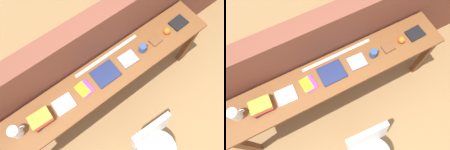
% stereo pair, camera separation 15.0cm
% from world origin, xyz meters
% --- Properties ---
extents(ground_plane, '(40.00, 40.00, 0.00)m').
position_xyz_m(ground_plane, '(0.00, 0.00, 0.00)').
color(ground_plane, '#9E7547').
extents(brick_wall_back, '(6.00, 0.20, 1.38)m').
position_xyz_m(brick_wall_back, '(0.00, 0.64, 0.69)').
color(brick_wall_back, brown).
rests_on(brick_wall_back, ground).
extents(sideboard, '(2.50, 0.44, 0.88)m').
position_xyz_m(sideboard, '(0.00, 0.30, 0.74)').
color(sideboard, brown).
rests_on(sideboard, ground).
extents(chair_white_moulded, '(0.47, 0.48, 0.89)m').
position_xyz_m(chair_white_moulded, '(-0.03, -0.53, 0.53)').
color(chair_white_moulded, silver).
rests_on(chair_white_moulded, ground).
extents(pitcher_white, '(0.14, 0.10, 0.18)m').
position_xyz_m(pitcher_white, '(-1.04, 0.32, 0.96)').
color(pitcher_white, white).
rests_on(pitcher_white, sideboard).
extents(book_stack_leftmost, '(0.21, 0.17, 0.09)m').
position_xyz_m(book_stack_leftmost, '(-0.80, 0.30, 0.92)').
color(book_stack_leftmost, black).
rests_on(book_stack_leftmost, sideboard).
extents(magazine_cycling, '(0.20, 0.17, 0.01)m').
position_xyz_m(magazine_cycling, '(-0.56, 0.30, 0.89)').
color(magazine_cycling, white).
rests_on(magazine_cycling, sideboard).
extents(pamphlet_pile_colourful, '(0.16, 0.18, 0.01)m').
position_xyz_m(pamphlet_pile_colourful, '(-0.31, 0.31, 0.89)').
color(pamphlet_pile_colourful, green).
rests_on(pamphlet_pile_colourful, sideboard).
extents(book_open_centre, '(0.27, 0.22, 0.02)m').
position_xyz_m(book_open_centre, '(-0.04, 0.31, 0.89)').
color(book_open_centre, navy).
rests_on(book_open_centre, sideboard).
extents(book_grey_hardcover, '(0.19, 0.16, 0.03)m').
position_xyz_m(book_grey_hardcover, '(0.25, 0.29, 0.90)').
color(book_grey_hardcover, '#9E9EA3').
rests_on(book_grey_hardcover, sideboard).
extents(mug, '(0.11, 0.08, 0.09)m').
position_xyz_m(mug, '(0.44, 0.29, 0.92)').
color(mug, '#2D4C8C').
rests_on(mug, sideboard).
extents(leather_journal_brown, '(0.13, 0.10, 0.02)m').
position_xyz_m(leather_journal_brown, '(0.63, 0.29, 0.89)').
color(leather_journal_brown, brown).
rests_on(leather_journal_brown, sideboard).
extents(sports_ball_small, '(0.08, 0.08, 0.08)m').
position_xyz_m(sports_ball_small, '(0.80, 0.29, 0.92)').
color(sports_ball_small, orange).
rests_on(sports_ball_small, sideboard).
extents(book_repair_rightmost, '(0.20, 0.16, 0.02)m').
position_xyz_m(book_repair_rightmost, '(1.00, 0.30, 0.89)').
color(book_repair_rightmost, black).
rests_on(book_repair_rightmost, sideboard).
extents(ruler_metal_back_edge, '(0.81, 0.03, 0.00)m').
position_xyz_m(ruler_metal_back_edge, '(0.10, 0.47, 0.88)').
color(ruler_metal_back_edge, silver).
rests_on(ruler_metal_back_edge, sideboard).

